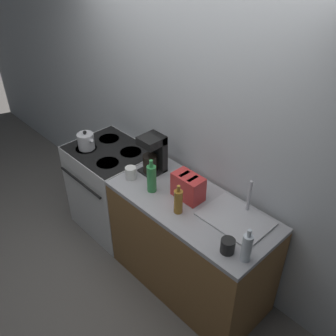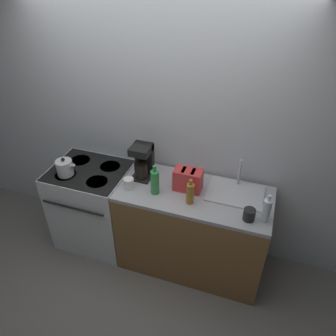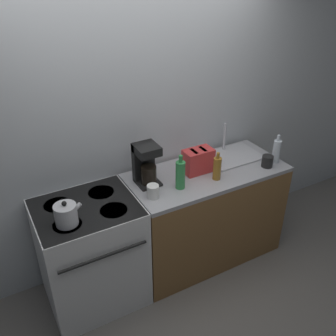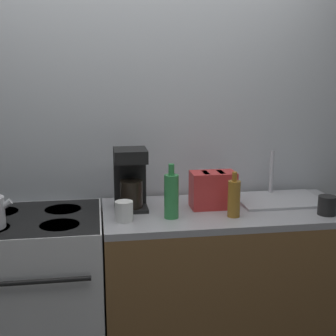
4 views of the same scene
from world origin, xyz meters
The scene contains 10 objects.
wall_back centered at (0.00, 0.70, 1.30)m, with size 8.00×0.05×2.60m.
stove centered at (-0.59, 0.32, 0.48)m, with size 0.77×0.68×0.94m.
counter_block centered at (0.50, 0.32, 0.47)m, with size 1.40×0.64×0.94m.
toaster centered at (0.42, 0.36, 1.04)m, with size 0.25×0.15×0.21m.
coffee_maker centered at (-0.04, 0.41, 1.11)m, with size 0.18×0.20×0.34m.
sink_tray centered at (0.85, 0.43, 0.95)m, with size 0.50×0.36×0.28m.
bottle_amber centered at (0.49, 0.18, 1.04)m, with size 0.07×0.07×0.25m.
bottle_green centered at (0.16, 0.21, 1.06)m, with size 0.08×0.08×0.29m.
cup_black centered at (1.00, 0.13, 0.99)m, with size 0.10×0.10×0.10m.
cup_white centered at (-0.09, 0.19, 0.99)m, with size 0.09×0.09×0.11m.
Camera 4 is at (-0.22, -2.13, 1.73)m, focal length 50.00 mm.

